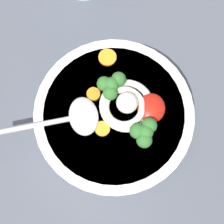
{
  "coord_description": "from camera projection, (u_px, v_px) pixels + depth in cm",
  "views": [
    {
      "loc": [
        13.37,
        1.4,
        52.66
      ],
      "look_at": [
        2.28,
        -0.3,
        9.75
      ],
      "focal_mm": 46.63,
      "sensor_mm": 36.0,
      "label": 1
    }
  ],
  "objects": [
    {
      "name": "carrot_slice_far",
      "position": [
        107.0,
        57.0,
        0.46
      ],
      "size": [
        2.87,
        2.87,
        0.4
      ],
      "primitive_type": "cylinder",
      "color": "orange",
      "rests_on": "soup_bowl"
    },
    {
      "name": "broccoli_floret_front",
      "position": [
        144.0,
        132.0,
        0.41
      ],
      "size": [
        4.49,
        3.86,
        3.55
      ],
      "color": "#7A9E60",
      "rests_on": "soup_bowl"
    },
    {
      "name": "broccoli_floret_right",
      "position": [
        110.0,
        85.0,
        0.43
      ],
      "size": [
        4.37,
        3.76,
        3.46
      ],
      "color": "#7A9E60",
      "rests_on": "soup_bowl"
    },
    {
      "name": "carrot_slice_beside_chili",
      "position": [
        102.0,
        129.0,
        0.43
      ],
      "size": [
        2.27,
        2.27,
        0.66
      ],
      "primitive_type": "cylinder",
      "color": "orange",
      "rests_on": "soup_bowl"
    },
    {
      "name": "table_slab",
      "position": [
        116.0,
        111.0,
        0.52
      ],
      "size": [
        117.19,
        117.19,
        3.97
      ],
      "primitive_type": "cube",
      "color": "#474C56",
      "rests_on": "ground"
    },
    {
      "name": "chili_sauce_dollop",
      "position": [
        151.0,
        108.0,
        0.43
      ],
      "size": [
        4.64,
        4.17,
        2.09
      ],
      "primitive_type": "ellipsoid",
      "color": "#B2190F",
      "rests_on": "soup_bowl"
    },
    {
      "name": "carrot_slice_rear",
      "position": [
        94.0,
        93.0,
        0.45
      ],
      "size": [
        2.08,
        2.08,
        0.7
      ],
      "primitive_type": "cylinder",
      "color": "orange",
      "rests_on": "soup_bowl"
    },
    {
      "name": "noodle_pile",
      "position": [
        126.0,
        105.0,
        0.43
      ],
      "size": [
        9.17,
        8.99,
        3.69
      ],
      "color": "silver",
      "rests_on": "soup_bowl"
    },
    {
      "name": "soup_spoon",
      "position": [
        74.0,
        118.0,
        0.43
      ],
      "size": [
        9.05,
        17.33,
        1.6
      ],
      "rotation": [
        0.0,
        0.0,
        5.06
      ],
      "color": "#B7B7BC",
      "rests_on": "soup_bowl"
    },
    {
      "name": "soup_bowl",
      "position": [
        112.0,
        116.0,
        0.47
      ],
      "size": [
        24.66,
        24.66,
        5.79
      ],
      "color": "white",
      "rests_on": "table_slab"
    }
  ]
}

